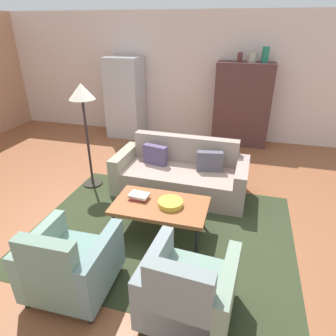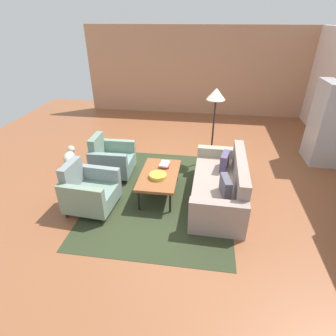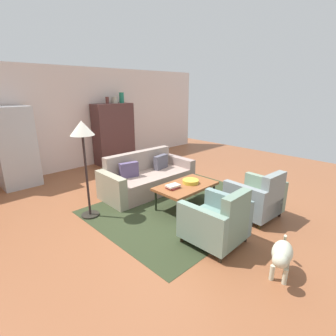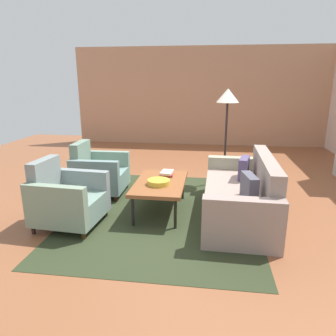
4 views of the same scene
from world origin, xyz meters
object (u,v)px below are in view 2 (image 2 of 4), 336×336
object	(u,v)px
couch	(223,186)
dog	(70,157)
coffee_table	(159,175)
fruit_bowl	(158,176)
book_stack	(165,164)
refrigerator	(330,124)
armchair_right	(88,191)
floor_lamp	(216,101)
armchair_left	(110,160)

from	to	relation	value
couch	dog	xyz separation A→B (m)	(-0.65, -3.30, 0.03)
coffee_table	fruit_bowl	xyz separation A→B (m)	(0.13, -0.00, 0.07)
fruit_bowl	book_stack	distance (m)	0.44
fruit_bowl	refrigerator	xyz separation A→B (m)	(-2.06, 3.56, 0.43)
coffee_table	armchair_right	bearing A→B (deg)	-62.96
coffee_table	fruit_bowl	bearing A→B (deg)	-0.00
dog	book_stack	bearing A→B (deg)	-115.06
book_stack	refrigerator	size ratio (longest dim) A/B	0.14
fruit_bowl	floor_lamp	bearing A→B (deg)	149.54
refrigerator	dog	world-z (taller)	refrigerator
armchair_right	refrigerator	bearing A→B (deg)	122.28
armchair_right	fruit_bowl	distance (m)	1.26
couch	armchair_left	bearing A→B (deg)	77.02
fruit_bowl	refrigerator	distance (m)	4.13
coffee_table	refrigerator	size ratio (longest dim) A/B	0.65
armchair_right	refrigerator	distance (m)	5.39
book_stack	refrigerator	distance (m)	3.88
coffee_table	armchair_right	xyz separation A→B (m)	(0.60, -1.17, -0.07)
refrigerator	armchair_right	bearing A→B (deg)	-61.86
armchair_right	dog	world-z (taller)	armchair_right
refrigerator	coffee_table	bearing A→B (deg)	-61.51
dog	armchair_left	bearing A→B (deg)	-109.04
armchair_left	floor_lamp	distance (m)	2.57
coffee_table	refrigerator	distance (m)	4.08
couch	armchair_left	size ratio (longest dim) A/B	2.41
couch	fruit_bowl	xyz separation A→B (m)	(0.13, -1.19, 0.20)
fruit_bowl	armchair_right	bearing A→B (deg)	-68.41
armchair_right	floor_lamp	size ratio (longest dim) A/B	0.51
fruit_bowl	floor_lamp	xyz separation A→B (m)	(-1.65, 0.97, 0.95)
couch	dog	bearing A→B (deg)	80.21
couch	floor_lamp	world-z (taller)	floor_lamp
armchair_left	refrigerator	bearing A→B (deg)	104.69
fruit_bowl	refrigerator	size ratio (longest dim) A/B	0.17
couch	armchair_right	distance (m)	2.43
armchair_left	armchair_right	xyz separation A→B (m)	(1.19, 0.00, 0.00)
couch	refrigerator	size ratio (longest dim) A/B	1.15
armchair_left	refrigerator	xyz separation A→B (m)	(-1.33, 4.72, 0.58)
armchair_left	floor_lamp	world-z (taller)	floor_lamp
book_stack	dog	world-z (taller)	book_stack
armchair_right	armchair_left	bearing A→B (deg)	-175.85
coffee_table	book_stack	bearing A→B (deg)	169.94
fruit_bowl	book_stack	world-z (taller)	fruit_bowl
couch	book_stack	size ratio (longest dim) A/B	7.91
couch	coffee_table	distance (m)	1.19
armchair_right	refrigerator	xyz separation A→B (m)	(-2.52, 4.72, 0.58)
coffee_table	armchair_right	world-z (taller)	armchair_right
armchair_left	floor_lamp	xyz separation A→B (m)	(-0.92, 2.14, 1.10)
armchair_left	armchair_right	world-z (taller)	same
refrigerator	floor_lamp	distance (m)	2.67
coffee_table	armchair_left	size ratio (longest dim) A/B	1.36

